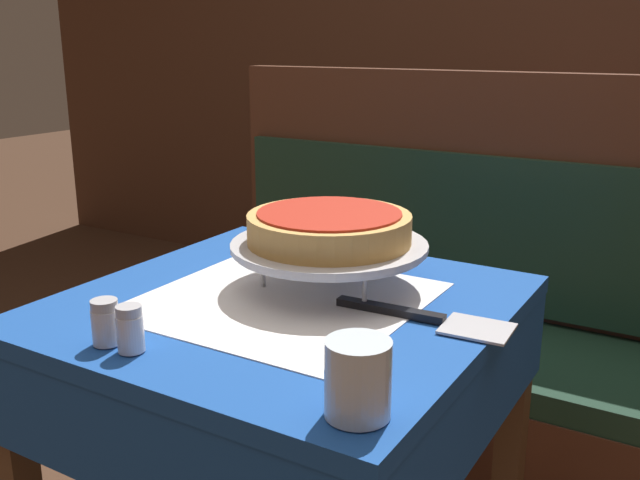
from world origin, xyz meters
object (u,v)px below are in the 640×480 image
Objects in this scene: booth_bench at (469,376)px; pepper_shaker at (130,329)px; condiment_caddy at (578,153)px; dining_table_front at (285,363)px; water_glass_near at (358,379)px; salt_shaker at (106,322)px; pizza_pan_stand at (329,248)px; pizza_server at (427,318)px; deep_dish_pizza at (329,227)px; dining_table_rear at (569,190)px.

booth_bench is 23.62× the size of pepper_shaker.
dining_table_front is at bearing -94.57° from condiment_caddy.
water_glass_near is 0.39m from salt_shaker.
condiment_caddy is at bearing 84.13° from pepper_shaker.
pizza_pan_stand reaches higher than pizza_server.
pizza_server is 4.31× the size of salt_shaker.
deep_dish_pizza is 0.23m from pizza_server.
deep_dish_pizza is 0.44m from water_glass_near.
dining_table_front is 0.32m from pepper_shaker.
pepper_shaker is 1.90m from condiment_caddy.
dining_table_front is at bearing 76.68° from pepper_shaker.
dining_table_front is at bearing -112.25° from pizza_pan_stand.
booth_bench is at bearing 82.90° from dining_table_front.
pizza_server is 4.26× the size of pepper_shaker.
dining_table_rear is 2.22× the size of pizza_pan_stand.
booth_bench is 4.63× the size of pizza_pan_stand.
salt_shaker is at bearing -97.29° from condiment_caddy.
pizza_pan_stand is (-0.07, -1.57, 0.18)m from dining_table_rear.
pepper_shaker is (0.05, -0.00, 0.00)m from salt_shaker.
pepper_shaker is at bearing -0.00° from salt_shaker.
condiment_caddy is at bearing 86.49° from deep_dish_pizza.
pizza_server is at bearing -14.61° from pizza_pan_stand.
water_glass_near is at bearing -82.20° from pizza_server.
salt_shaker is (-0.15, -0.36, -0.07)m from deep_dish_pizza.
deep_dish_pizza is 0.99× the size of pizza_server.
pizza_server is 0.31m from water_glass_near.
pizza_pan_stand is (0.04, 0.09, 0.19)m from dining_table_front.
booth_bench is 1.10m from pepper_shaker.
pizza_pan_stand is 0.38m from pepper_shaker.
booth_bench is at bearing -92.57° from condiment_caddy.
water_glass_near reaches higher than dining_table_front.
condiment_caddy reaches higher than pizza_pan_stand.
pizza_server is at bearing 41.35° from salt_shaker.
dining_table_rear is 1.95m from salt_shaker.
dining_table_rear is 2.69× the size of deep_dish_pizza.
booth_bench is at bearing -90.86° from dining_table_rear.
booth_bench is at bearing 102.59° from pizza_server.
booth_bench is at bearing 85.14° from deep_dish_pizza.
dining_table_front is 0.42m from water_glass_near.
salt_shaker is at bearing -112.19° from deep_dish_pizza.
dining_table_front is 4.96× the size of condiment_caddy.
salt_shaker is (-0.22, -1.93, 0.14)m from dining_table_rear.
water_glass_near is (0.25, -0.36, -0.06)m from deep_dish_pizza.
condiment_caddy is at bearing 94.00° from pizza_server.
pizza_pan_stand is at bearing 67.81° from salt_shaker.
pizza_server is 0.47m from salt_shaker.
salt_shaker is at bearing -178.96° from water_glass_near.
deep_dish_pizza reaches higher than water_glass_near.
salt_shaker is at bearing -112.19° from pizza_pan_stand.
salt_shaker is at bearing -138.65° from pizza_server.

